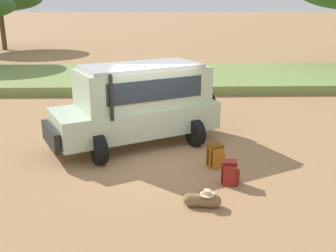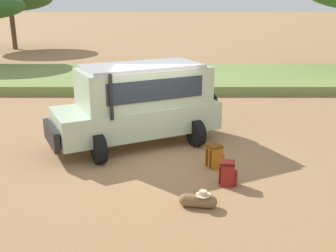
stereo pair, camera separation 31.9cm
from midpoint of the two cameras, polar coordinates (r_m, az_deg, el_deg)
ground_plane at (r=11.14m, az=-2.28°, el=-4.57°), size 320.00×320.00×0.00m
grass_bank at (r=21.70m, az=-2.06°, el=7.03°), size 120.00×7.00×0.44m
safari_vehicle at (r=11.91m, az=-5.00°, el=3.39°), size 5.35×3.92×2.44m
backpack_beside_front_wheel at (r=9.56m, az=8.05°, el=-6.74°), size 0.46×0.36×0.60m
backpack_cluster_center at (r=10.50m, az=5.99°, el=-4.29°), size 0.50×0.48×0.63m
duffel_bag_low_black_case at (r=8.57m, az=3.94°, el=-10.66°), size 0.81×0.37×0.39m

